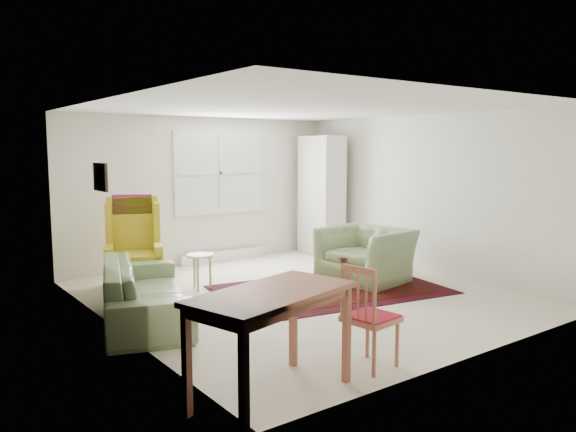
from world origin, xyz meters
TOP-DOWN VIEW (x-y plane):
  - room at (0.02, 0.21)m, footprint 5.04×5.54m
  - rug at (0.51, -0.02)m, footprint 3.37×2.48m
  - sofa at (-2.10, 0.25)m, footprint 1.57×2.44m
  - armchair at (1.29, 0.10)m, footprint 1.25×1.38m
  - wingback_chair at (-1.66, 1.71)m, footprint 0.99×1.01m
  - coffee_table at (1.05, 0.13)m, footprint 0.70×0.70m
  - stool at (-0.94, 1.09)m, footprint 0.47×0.47m
  - cabinet at (2.10, 2.11)m, footprint 0.49×0.89m
  - desk at (-2.10, -2.35)m, footprint 1.50×1.02m
  - desk_chair at (-1.02, -2.35)m, footprint 0.47×0.47m

SIDE VIEW (x-z plane):
  - rug at x=0.51m, z-range 0.00..0.03m
  - coffee_table at x=1.05m, z-range 0.00..0.43m
  - stool at x=-0.94m, z-range 0.00..0.51m
  - desk at x=-2.10m, z-range 0.00..0.87m
  - sofa at x=-2.10m, z-range 0.00..0.92m
  - armchair at x=1.29m, z-range 0.00..0.95m
  - desk_chair at x=-1.02m, z-range 0.00..0.95m
  - wingback_chair at x=-1.66m, z-range 0.00..1.31m
  - cabinet at x=2.10m, z-range 0.00..2.20m
  - room at x=0.02m, z-range 0.00..2.51m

